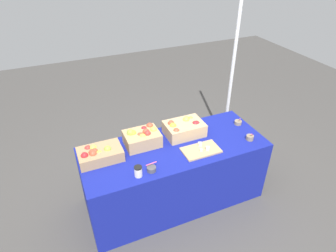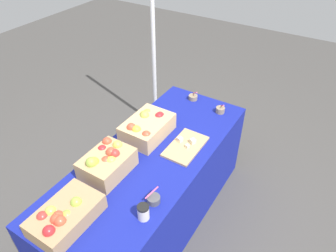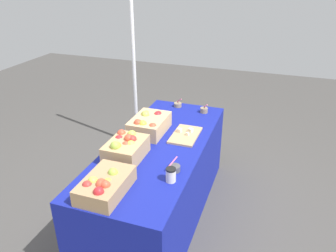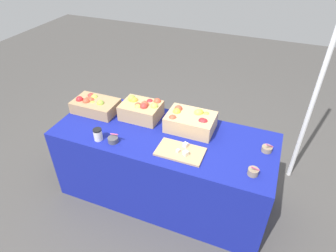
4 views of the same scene
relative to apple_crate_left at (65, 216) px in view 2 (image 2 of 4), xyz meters
name	(u,v)px [view 2 (image 2 of 4)]	position (x,y,z in m)	size (l,w,h in m)	color
ground_plane	(154,217)	(0.74, -0.09, -0.80)	(10.00, 10.00, 0.00)	#474442
table	(152,189)	(0.74, -0.09, -0.43)	(1.90, 0.76, 0.74)	navy
apple_crate_left	(65,216)	(0.00, 0.00, 0.00)	(0.41, 0.26, 0.15)	tan
apple_crate_middle	(107,162)	(0.46, 0.07, 0.02)	(0.35, 0.26, 0.19)	tan
apple_crate_right	(147,127)	(0.93, 0.06, 0.01)	(0.41, 0.29, 0.18)	tan
cutting_board_front	(186,146)	(0.96, -0.27, -0.05)	(0.37, 0.22, 0.06)	tan
sample_bowl_near	(154,199)	(0.40, -0.35, -0.04)	(0.10, 0.09, 0.10)	#4C4C51
sample_bowl_mid	(193,97)	(1.58, 0.00, -0.04)	(0.09, 0.09, 0.10)	gray
sample_bowl_far	(220,110)	(1.52, -0.30, -0.04)	(0.08, 0.08, 0.10)	gray
coffee_cup	(143,212)	(0.27, -0.37, -0.01)	(0.07, 0.07, 0.10)	silver
tent_pole	(153,36)	(1.88, 0.64, 0.32)	(0.04, 0.04, 2.24)	white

